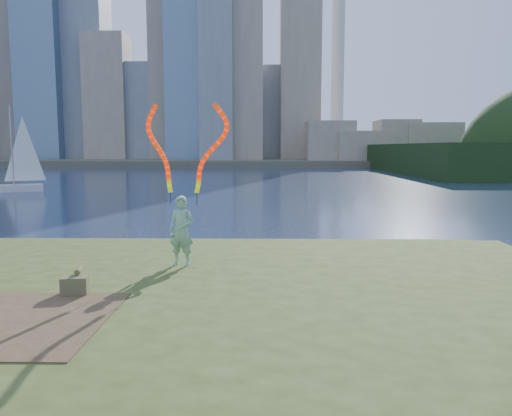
{
  "coord_description": "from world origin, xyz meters",
  "views": [
    {
      "loc": [
        1.88,
        -10.65,
        3.51
      ],
      "look_at": [
        1.69,
        1.0,
        2.09
      ],
      "focal_mm": 35.0,
      "sensor_mm": 36.0,
      "label": 1
    }
  ],
  "objects": [
    {
      "name": "canvas_bag",
      "position": [
        -1.62,
        -1.72,
        0.98
      ],
      "size": [
        0.51,
        0.58,
        0.45
      ],
      "rotation": [
        0.0,
        0.0,
        0.14
      ],
      "color": "#494427",
      "rests_on": "grassy_knoll"
    },
    {
      "name": "dirt_patch",
      "position": [
        -2.2,
        -3.2,
        0.81
      ],
      "size": [
        3.2,
        3.0,
        0.02
      ],
      "primitive_type": "cube",
      "color": "#47331E",
      "rests_on": "grassy_knoll"
    },
    {
      "name": "woman_with_ribbons",
      "position": [
        -0.0,
        0.61,
        2.21
      ],
      "size": [
        2.0,
        0.6,
        4.0
      ],
      "rotation": [
        0.0,
        0.0,
        -0.23
      ],
      "color": "#17652D",
      "rests_on": "grassy_knoll"
    },
    {
      "name": "far_shore",
      "position": [
        0.0,
        95.0,
        0.6
      ],
      "size": [
        320.0,
        40.0,
        1.2
      ],
      "primitive_type": "cube",
      "color": "#494435",
      "rests_on": "ground"
    },
    {
      "name": "sailboat",
      "position": [
        -17.88,
        28.81,
        1.18
      ],
      "size": [
        4.44,
        3.04,
        6.87
      ],
      "rotation": [
        0.0,
        0.0,
        0.44
      ],
      "color": "silver",
      "rests_on": "ground"
    },
    {
      "name": "grassy_knoll",
      "position": [
        0.0,
        -2.3,
        0.34
      ],
      "size": [
        20.0,
        18.0,
        0.8
      ],
      "color": "#344217",
      "rests_on": "ground"
    },
    {
      "name": "ground",
      "position": [
        0.0,
        0.0,
        0.0
      ],
      "size": [
        320.0,
        320.0,
        0.0
      ],
      "primitive_type": "plane",
      "color": "#18253D",
      "rests_on": "ground"
    }
  ]
}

